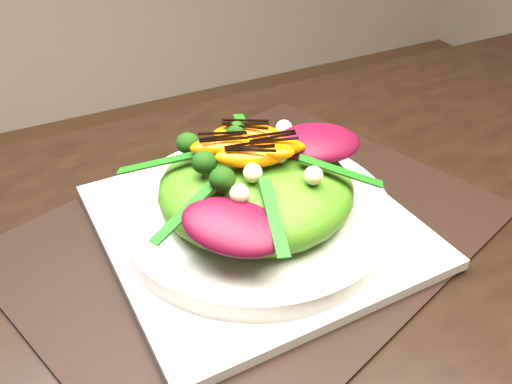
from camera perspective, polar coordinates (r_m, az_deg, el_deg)
name	(u,v)px	position (r m, az deg, el deg)	size (l,w,h in m)	color
dining_table	(478,296)	(0.55, 22.31, -10.14)	(1.60, 0.90, 0.75)	black
placemat	(256,230)	(0.54, 0.00, -4.05)	(0.45, 0.34, 0.00)	black
plate_base	(256,225)	(0.54, 0.00, -3.45)	(0.29, 0.29, 0.01)	silver
salad_bowl	(256,213)	(0.53, 0.00, -2.18)	(0.26, 0.26, 0.02)	silver
lettuce_mound	(256,188)	(0.51, 0.00, 0.41)	(0.19, 0.19, 0.06)	#447916
radicchio_leaf	(318,143)	(0.53, 6.60, 5.18)	(0.09, 0.06, 0.02)	#470719
orange_segment	(239,143)	(0.51, -1.81, 5.14)	(0.06, 0.03, 0.02)	#D65703
broccoli_floret	(200,154)	(0.49, -5.90, 4.04)	(0.03, 0.03, 0.03)	black
macadamia_nut	(303,175)	(0.47, 5.00, 1.79)	(0.02, 0.02, 0.02)	beige
balsamic_drizzle	(239,135)	(0.50, -1.83, 6.01)	(0.04, 0.00, 0.00)	black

